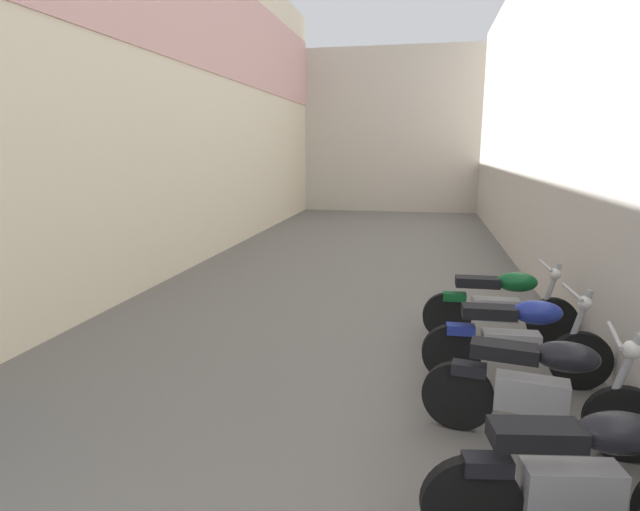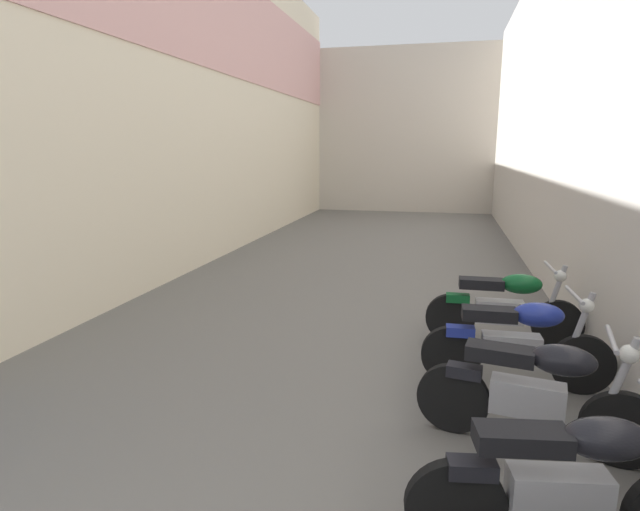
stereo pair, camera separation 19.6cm
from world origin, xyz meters
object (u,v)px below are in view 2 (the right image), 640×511
object	(u,v)px
motorcycle_third	(570,482)
motorcycle_fourth	(536,390)
motorcycle_sixth	(505,305)
motorcycle_fifth	(518,341)

from	to	relation	value
motorcycle_third	motorcycle_fourth	bearing A→B (deg)	90.00
motorcycle_third	motorcycle_sixth	size ratio (longest dim) A/B	0.99
motorcycle_fourth	motorcycle_fifth	size ratio (longest dim) A/B	0.99
motorcycle_fifth	motorcycle_fourth	bearing A→B (deg)	-90.01
motorcycle_third	motorcycle_sixth	distance (m)	3.46
motorcycle_sixth	motorcycle_third	bearing A→B (deg)	-90.00
motorcycle_fourth	motorcycle_fifth	bearing A→B (deg)	89.99
motorcycle_third	motorcycle_sixth	bearing A→B (deg)	90.00
motorcycle_third	motorcycle_fifth	bearing A→B (deg)	90.00
motorcycle_fourth	motorcycle_sixth	world-z (taller)	same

